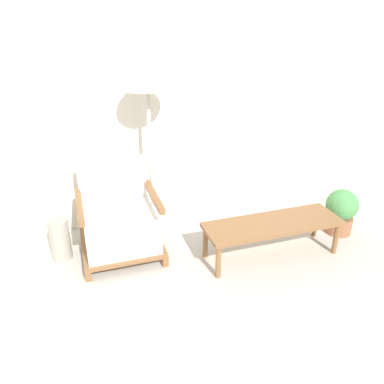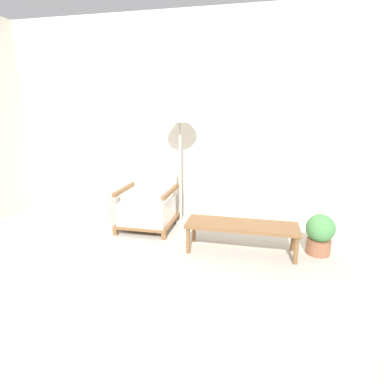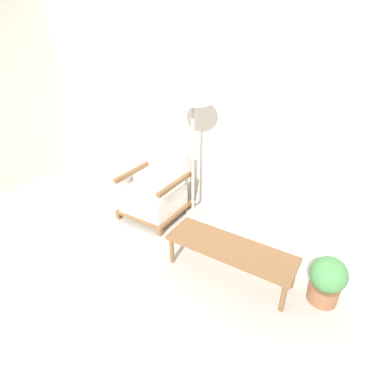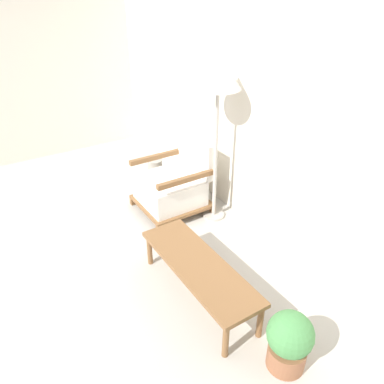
# 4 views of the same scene
# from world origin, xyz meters

# --- Properties ---
(ground_plane) EXTENTS (14.00, 14.00, 0.00)m
(ground_plane) POSITION_xyz_m (0.00, 0.00, 0.00)
(ground_plane) COLOR #B7B2A8
(wall_back) EXTENTS (8.00, 0.06, 2.70)m
(wall_back) POSITION_xyz_m (0.00, 2.24, 1.35)
(wall_back) COLOR silver
(wall_back) RESTS_ON ground_plane
(armchair) EXTENTS (0.67, 0.69, 0.77)m
(armchair) POSITION_xyz_m (-0.55, 1.67, 0.28)
(armchair) COLOR brown
(armchair) RESTS_ON ground_plane
(floor_lamp) EXTENTS (0.42, 0.42, 1.63)m
(floor_lamp) POSITION_xyz_m (-0.19, 1.95, 1.42)
(floor_lamp) COLOR #B7B2A8
(floor_lamp) RESTS_ON ground_plane
(coffee_table) EXTENTS (1.18, 0.38, 0.33)m
(coffee_table) POSITION_xyz_m (0.67, 1.19, 0.29)
(coffee_table) COLOR brown
(coffee_table) RESTS_ON ground_plane
(vase) EXTENTS (0.17, 0.17, 0.37)m
(vase) POSITION_xyz_m (-1.05, 1.72, 0.18)
(vase) COLOR #9E998E
(vase) RESTS_ON ground_plane
(potted_plant) EXTENTS (0.30, 0.30, 0.44)m
(potted_plant) POSITION_xyz_m (1.49, 1.34, 0.23)
(potted_plant) COLOR #935B3D
(potted_plant) RESTS_ON ground_plane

